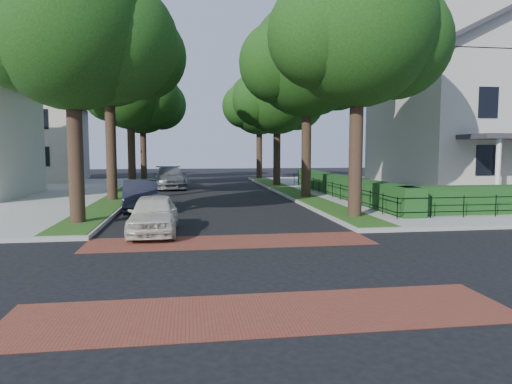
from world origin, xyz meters
TOP-DOWN VIEW (x-y plane):
  - ground at (0.00, 0.00)m, footprint 120.00×120.00m
  - sidewalk_ne at (19.50, 19.00)m, footprint 30.00×30.00m
  - crosswalk_far at (0.00, 3.20)m, footprint 9.00×2.20m
  - crosswalk_near at (0.00, -3.20)m, footprint 9.00×2.20m
  - grass_strip_ne at (5.40, 19.10)m, footprint 1.60×29.80m
  - grass_strip_nw at (-5.40, 19.10)m, footprint 1.60×29.80m
  - tree_right_near at (5.60, 7.24)m, footprint 7.75×6.67m
  - tree_right_mid at (5.61, 15.25)m, footprint 8.25×7.09m
  - tree_right_far at (5.60, 24.22)m, footprint 7.25×6.23m
  - tree_right_back at (5.60, 33.23)m, footprint 7.50×6.45m
  - tree_left_near at (-5.40, 7.23)m, footprint 7.50×6.45m
  - tree_left_mid at (-5.39, 15.24)m, footprint 8.00×6.88m
  - tree_left_far at (-5.40, 24.22)m, footprint 7.00×6.02m
  - tree_left_back at (-5.40, 33.24)m, footprint 7.75×6.66m
  - hedge_main_road at (7.70, 15.00)m, footprint 1.00×18.00m
  - fence_main_road at (6.90, 15.00)m, footprint 0.06×18.00m
  - house_victorian at (17.51, 15.92)m, footprint 13.00×13.05m
  - house_left_far at (-15.49, 31.99)m, footprint 10.00×9.00m
  - parked_car_front at (-2.52, 5.00)m, footprint 1.62×4.01m
  - parked_car_middle at (-3.60, 11.12)m, footprint 2.03×4.60m
  - parked_car_rear at (-2.74, 23.79)m, footprint 2.78×5.85m

SIDE VIEW (x-z plane):
  - ground at x=0.00m, z-range 0.00..0.00m
  - crosswalk_far at x=0.00m, z-range 0.00..0.01m
  - crosswalk_near at x=0.00m, z-range 0.00..0.01m
  - sidewalk_ne at x=19.50m, z-range 0.00..0.15m
  - grass_strip_ne at x=5.40m, z-range 0.15..0.17m
  - grass_strip_nw at x=-5.40m, z-range 0.15..0.17m
  - fence_main_road at x=6.90m, z-range 0.15..1.05m
  - parked_car_front at x=-2.52m, z-range 0.00..1.36m
  - parked_car_middle at x=-3.60m, z-range 0.00..1.47m
  - hedge_main_road at x=7.70m, z-range 0.15..1.35m
  - parked_car_rear at x=-2.74m, z-range 0.00..1.65m
  - house_left_far at x=-15.49m, z-range -0.03..10.11m
  - house_victorian at x=17.51m, z-range -0.22..12.26m
  - tree_right_far at x=5.60m, z-range 2.04..11.78m
  - tree_left_far at x=-5.40m, z-range 2.19..12.05m
  - tree_right_back at x=5.60m, z-range 2.17..12.37m
  - tree_left_near at x=-5.40m, z-range 2.17..12.37m
  - tree_left_back at x=-5.40m, z-range 2.19..12.63m
  - tree_right_near at x=5.60m, z-range 2.30..12.96m
  - tree_right_mid at x=5.61m, z-range 2.38..13.60m
  - tree_left_mid at x=-5.39m, z-range 2.60..14.08m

